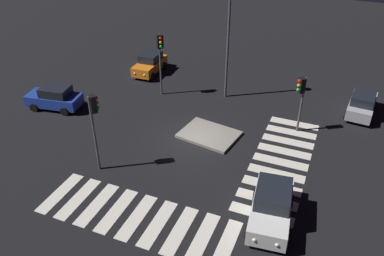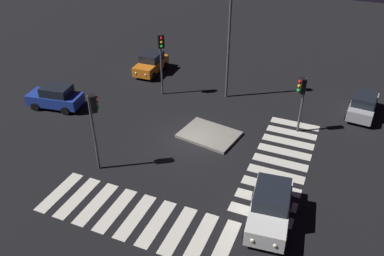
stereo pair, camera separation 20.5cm
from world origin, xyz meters
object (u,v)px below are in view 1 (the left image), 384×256
object	(u,v)px
traffic_island	(209,134)
traffic_light_north	(301,92)
car_orange	(150,64)
car_silver	(362,104)
car_blue	(55,98)
traffic_light_south	(94,115)
car_white	(272,206)
traffic_light_west	(160,50)
street_lamp	(229,26)

from	to	relation	value
traffic_island	traffic_light_north	distance (m)	6.34
car_orange	traffic_light_north	world-z (taller)	traffic_light_north
car_silver	car_blue	xyz separation A→B (m)	(-20.34, -7.39, 0.02)
car_silver	traffic_light_south	distance (m)	18.23
car_silver	car_orange	world-z (taller)	car_orange
car_white	traffic_light_west	bearing A→B (deg)	-139.06
car_white	street_lamp	bearing A→B (deg)	-158.38
car_silver	car_orange	bearing A→B (deg)	92.90
traffic_light_north	traffic_light_west	bearing A→B (deg)	-39.67
traffic_light_south	street_lamp	world-z (taller)	street_lamp
traffic_island	car_white	world-z (taller)	car_white
car_white	car_orange	distance (m)	18.71
car_blue	car_orange	bearing A→B (deg)	-121.90
car_silver	traffic_light_south	xyz separation A→B (m)	(-13.36, -12.10, 2.72)
traffic_light_west	traffic_light_north	xyz separation A→B (m)	(10.32, -1.29, -0.69)
traffic_light_west	street_lamp	size ratio (longest dim) A/B	0.59
traffic_island	car_silver	bearing A→B (deg)	36.75
traffic_island	car_silver	world-z (taller)	car_silver
traffic_island	traffic_light_west	xyz separation A→B (m)	(-5.30, 3.96, 3.50)
traffic_light_west	traffic_light_south	bearing A→B (deg)	-37.45
car_white	traffic_light_south	world-z (taller)	traffic_light_south
traffic_light_south	street_lamp	xyz separation A→B (m)	(3.76, 11.04, 1.95)
traffic_light_west	car_orange	bearing A→B (deg)	177.26
car_blue	traffic_light_north	size ratio (longest dim) A/B	1.05
traffic_light_south	traffic_island	bearing A→B (deg)	0.50
car_orange	traffic_light_north	xyz separation A→B (m)	(13.07, -4.63, 2.09)
traffic_island	car_orange	distance (m)	10.89
car_orange	traffic_light_west	xyz separation A→B (m)	(2.75, -3.33, 2.78)
traffic_light_west	car_white	bearing A→B (deg)	5.02
car_orange	traffic_light_south	world-z (taller)	traffic_light_south
traffic_island	traffic_light_north	xyz separation A→B (m)	(5.01, 2.67, 2.81)
traffic_island	traffic_light_west	size ratio (longest dim) A/B	0.83
traffic_light_west	traffic_light_north	bearing A→B (deg)	40.60
car_silver	street_lamp	xyz separation A→B (m)	(-9.60, -1.06, 4.67)
car_silver	car_white	bearing A→B (deg)	169.21
car_white	car_orange	xyz separation A→B (m)	(-13.34, 13.12, -0.09)
street_lamp	traffic_light_north	bearing A→B (deg)	-26.63
car_blue	traffic_light_west	world-z (taller)	traffic_light_west
traffic_light_south	car_silver	bearing A→B (deg)	-7.93
car_orange	traffic_light_north	bearing A→B (deg)	68.91
traffic_light_north	street_lamp	size ratio (longest dim) A/B	0.47
car_white	traffic_light_north	size ratio (longest dim) A/B	1.14
traffic_light_west	street_lamp	xyz separation A→B (m)	(4.55, 1.59, 1.89)
car_white	car_silver	world-z (taller)	car_white
car_blue	car_orange	world-z (taller)	car_blue
traffic_light_north	traffic_light_south	size ratio (longest dim) A/B	0.82
traffic_island	car_blue	xyz separation A→B (m)	(-11.49, -0.78, 0.74)
traffic_island	car_white	size ratio (longest dim) A/B	0.90
traffic_island	car_orange	world-z (taller)	car_orange
traffic_light_south	street_lamp	size ratio (longest dim) A/B	0.58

